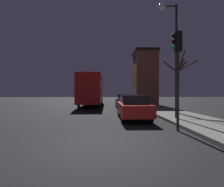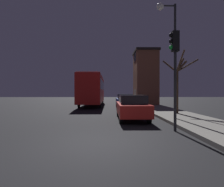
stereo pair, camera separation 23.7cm
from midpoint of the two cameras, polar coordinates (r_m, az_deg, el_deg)
ground_plane at (r=5.94m, az=-3.83°, el=-16.47°), size 120.00×120.00×0.00m
brick_building at (r=24.17m, az=10.35°, el=5.23°), size 3.05×3.92×7.19m
streetlamp at (r=11.54m, az=18.02°, el=16.44°), size 1.19×0.44×6.93m
traffic_light at (r=8.37m, az=19.76°, el=10.33°), size 0.43×0.24×4.43m
bare_tree at (r=14.01m, az=20.25°, el=3.18°), size 2.24×2.44×4.51m
bus at (r=23.35m, az=-6.77°, el=1.74°), size 2.58×11.65×3.88m
car_near_lane at (r=11.24m, az=6.28°, el=-4.24°), size 1.76×4.59×1.56m
car_mid_lane at (r=18.92m, az=3.71°, el=-2.38°), size 1.76×4.19×1.55m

